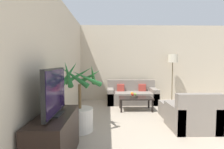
% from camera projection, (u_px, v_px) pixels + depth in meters
% --- Properties ---
extents(wall_back, '(8.41, 0.06, 2.70)m').
position_uv_depth(wall_back, '(174.00, 63.00, 6.40)').
color(wall_back, beige).
rests_on(wall_back, ground_plane).
extents(wall_left, '(0.06, 7.73, 2.70)m').
position_uv_depth(wall_left, '(53.00, 64.00, 3.24)').
color(wall_left, beige).
rests_on(wall_left, ground_plane).
extents(tv_console, '(0.45, 1.14, 0.66)m').
position_uv_depth(tv_console, '(55.00, 138.00, 2.40)').
color(tv_console, black).
rests_on(tv_console, ground_plane).
extents(television, '(0.18, 0.84, 0.64)m').
position_uv_depth(television, '(55.00, 92.00, 2.35)').
color(television, black).
rests_on(television, tv_console).
extents(potted_palm, '(0.83, 0.92, 1.42)m').
position_uv_depth(potted_palm, '(80.00, 108.00, 3.48)').
color(potted_palm, beige).
rests_on(potted_palm, ground_plane).
extents(sofa_loveseat, '(1.64, 0.77, 0.77)m').
position_uv_depth(sofa_loveseat, '(132.00, 95.00, 5.86)').
color(sofa_loveseat, gray).
rests_on(sofa_loveseat, ground_plane).
extents(floor_lamp, '(0.32, 0.32, 1.65)m').
position_uv_depth(floor_lamp, '(173.00, 61.00, 5.98)').
color(floor_lamp, brown).
rests_on(floor_lamp, ground_plane).
extents(coffee_table, '(0.95, 0.54, 0.37)m').
position_uv_depth(coffee_table, '(136.00, 99.00, 5.00)').
color(coffee_table, black).
rests_on(coffee_table, ground_plane).
extents(fruit_bowl, '(0.23, 0.23, 0.06)m').
position_uv_depth(fruit_bowl, '(134.00, 96.00, 5.00)').
color(fruit_bowl, '#42382D').
rests_on(fruit_bowl, coffee_table).
extents(apple_red, '(0.07, 0.07, 0.07)m').
position_uv_depth(apple_red, '(132.00, 95.00, 4.95)').
color(apple_red, red).
rests_on(apple_red, fruit_bowl).
extents(apple_green, '(0.07, 0.07, 0.07)m').
position_uv_depth(apple_green, '(135.00, 94.00, 4.98)').
color(apple_green, olive).
rests_on(apple_green, fruit_bowl).
extents(orange_fruit, '(0.09, 0.09, 0.09)m').
position_uv_depth(orange_fruit, '(132.00, 94.00, 5.04)').
color(orange_fruit, orange).
rests_on(orange_fruit, fruit_bowl).
extents(armchair, '(0.87, 0.79, 0.79)m').
position_uv_depth(armchair, '(192.00, 117.00, 3.55)').
color(armchair, gray).
rests_on(armchair, ground_plane).
extents(ottoman, '(0.62, 0.55, 0.37)m').
position_uv_depth(ottoman, '(173.00, 109.00, 4.43)').
color(ottoman, gray).
rests_on(ottoman, ground_plane).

